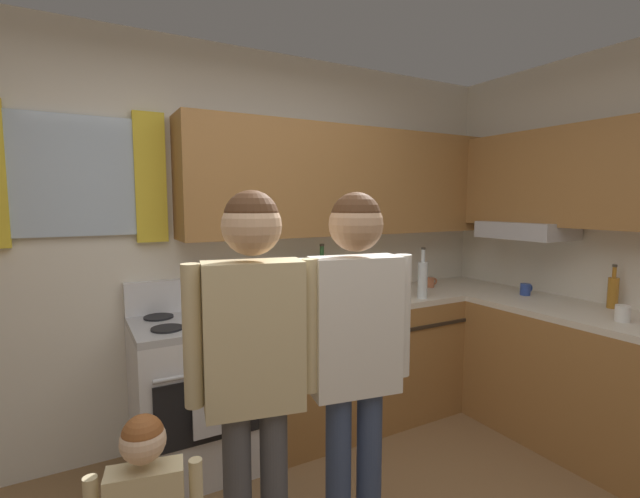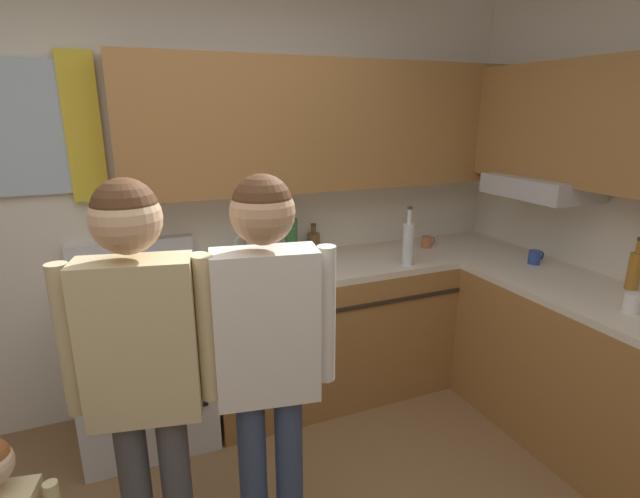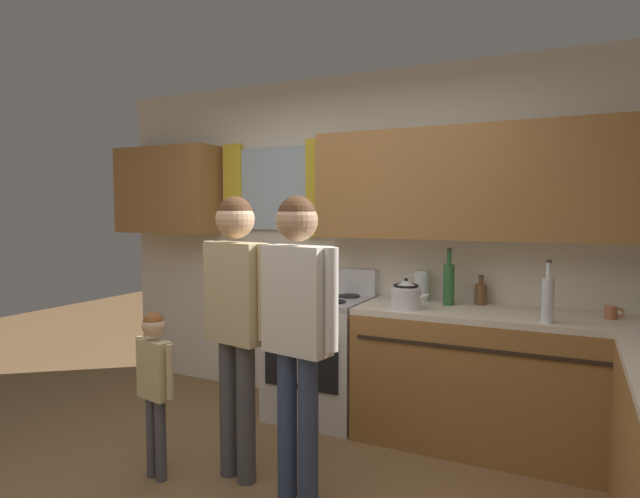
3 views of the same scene
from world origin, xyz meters
The scene contains 14 objects.
back_wall_unit centered at (0.09, 1.81, 1.48)m, with size 4.60×0.42×2.60m.
kitchen_counter_run centered at (1.51, 1.17, 0.45)m, with size 2.16×1.95×0.90m.
stove_oven centered at (-0.22, 1.54, 0.47)m, with size 0.69×0.67×1.10m.
bottle_tall_clear centered at (1.34, 1.32, 1.04)m, with size 0.07×0.07×0.37m.
bottle_wine_green centered at (0.70, 1.65, 1.05)m, with size 0.08×0.08×0.39m.
bottle_oil_amber centered at (2.22, 0.50, 1.01)m, with size 0.06×0.06×0.29m.
bottle_squat_brown centered at (0.90, 1.77, 0.98)m, with size 0.08×0.08×0.21m.
mug_ceramic_white centered at (1.93, 0.29, 0.95)m, with size 0.13×0.08×0.09m.
cup_terracotta centered at (1.69, 1.61, 0.94)m, with size 0.11×0.07×0.08m.
mug_cobalt_blue centered at (2.09, 1.03, 0.94)m, with size 0.11×0.07×0.08m.
stovetop_kettle centered at (0.48, 1.39, 1.00)m, with size 0.27×0.20×0.21m.
water_pitcher centered at (0.48, 1.74, 1.01)m, with size 0.19×0.11×0.22m.
adult_holding_child centered at (-0.25, 0.49, 1.03)m, with size 0.50×0.23×1.63m.
adult_in_plaid centered at (0.17, 0.44, 1.02)m, with size 0.50×0.22×1.63m.
Camera 2 is at (-0.26, -1.08, 1.83)m, focal length 27.04 mm.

